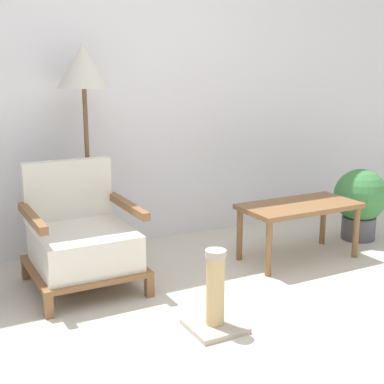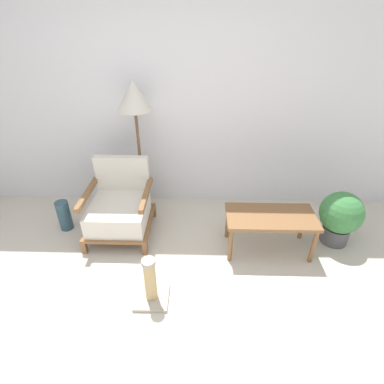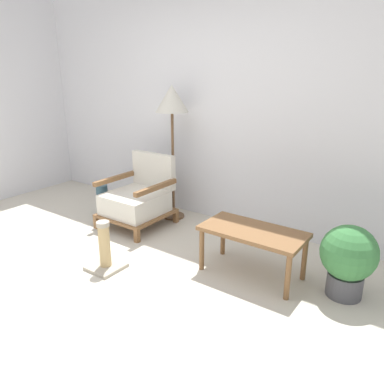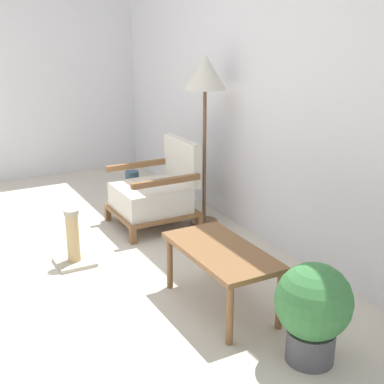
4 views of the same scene
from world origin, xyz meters
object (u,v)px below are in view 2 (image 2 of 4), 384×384
(vase, at_px, (64,215))
(floor_lamp, at_px, (134,103))
(armchair, at_px, (120,208))
(potted_plant, at_px, (340,216))
(coffee_table, at_px, (271,220))
(scratching_post, at_px, (151,286))

(vase, bearing_deg, floor_lamp, 24.37)
(armchair, bearing_deg, potted_plant, -2.77)
(armchair, height_order, coffee_table, armchair)
(armchair, xyz_separation_m, coffee_table, (1.56, -0.25, 0.05))
(vase, distance_m, potted_plant, 2.96)
(coffee_table, xyz_separation_m, scratching_post, (-1.10, -0.67, -0.20))
(coffee_table, bearing_deg, armchair, 170.97)
(armchair, bearing_deg, vase, 177.18)
(coffee_table, distance_m, potted_plant, 0.76)
(armchair, distance_m, scratching_post, 1.04)
(floor_lamp, bearing_deg, scratching_post, -78.36)
(potted_plant, bearing_deg, vase, 177.21)
(floor_lamp, relative_size, coffee_table, 1.77)
(floor_lamp, height_order, potted_plant, floor_lamp)
(potted_plant, bearing_deg, scratching_post, -156.41)
(floor_lamp, bearing_deg, potted_plant, -13.79)
(armchair, distance_m, coffee_table, 1.58)
(potted_plant, height_order, scratching_post, potted_plant)
(armchair, xyz_separation_m, scratching_post, (0.46, -0.92, -0.15))
(scratching_post, bearing_deg, coffee_table, 31.29)
(armchair, distance_m, floor_lamp, 1.11)
(coffee_table, height_order, potted_plant, potted_plant)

